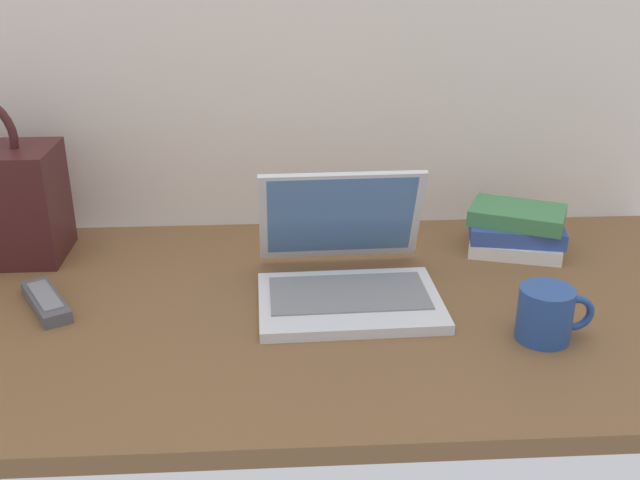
# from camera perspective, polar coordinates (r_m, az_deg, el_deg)

# --- Properties ---
(desk) EXTENTS (1.60, 0.76, 0.03)m
(desk) POSITION_cam_1_polar(r_m,az_deg,el_deg) (1.27, -2.26, -5.65)
(desk) COLOR brown
(desk) RESTS_ON ground
(laptop) EXTENTS (0.32, 0.31, 0.21)m
(laptop) POSITION_cam_1_polar(r_m,az_deg,el_deg) (1.28, 2.07, -2.42)
(laptop) COLOR silver
(laptop) RESTS_ON desk
(coffee_mug) EXTENTS (0.12, 0.09, 0.09)m
(coffee_mug) POSITION_cam_1_polar(r_m,az_deg,el_deg) (1.20, 17.27, -5.48)
(coffee_mug) COLOR #26478C
(coffee_mug) RESTS_ON desk
(remote_control_near) EXTENTS (0.12, 0.16, 0.02)m
(remote_control_near) POSITION_cam_1_polar(r_m,az_deg,el_deg) (1.33, -20.60, -4.50)
(remote_control_near) COLOR #4C4C51
(remote_control_near) RESTS_ON desk
(book_stack) EXTENTS (0.21, 0.18, 0.09)m
(book_stack) POSITION_cam_1_polar(r_m,az_deg,el_deg) (1.51, 15.03, 0.80)
(book_stack) COLOR silver
(book_stack) RESTS_ON desk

